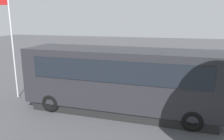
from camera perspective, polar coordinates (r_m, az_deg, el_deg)
The scene contains 13 objects.
ground_plane at distance 16.65m, azimuth 1.40°, elevation -3.29°, with size 80.00×80.00×0.00m, color #4C4C51.
tour_bus at distance 11.21m, azimuth 2.36°, elevation -2.83°, with size 9.90×2.87×3.25m.
spectator_far_left at distance 13.82m, azimuth 10.21°, elevation -2.56°, with size 0.57×0.39×1.73m.
spectator_left at distance 13.80m, azimuth 6.22°, elevation -2.52°, with size 0.58×0.36×1.71m.
spectator_centre at distance 14.01m, azimuth 2.31°, elevation -1.94°, with size 0.57×0.39×1.80m.
spectator_right at distance 14.38m, azimuth -1.60°, elevation -1.90°, with size 0.57×0.31×1.67m.
parked_motorcycle_silver at distance 13.29m, azimuth 4.75°, elevation -5.51°, with size 2.03×0.69×0.99m.
stunt_motorcycle at distance 19.76m, azimuth -8.81°, elevation 1.04°, with size 1.91×1.03×1.23m.
flagpole at distance 14.18m, azimuth -24.22°, elevation 4.64°, with size 0.78×0.36×5.91m.
bay_line_a at distance 16.32m, azimuth 16.11°, elevation -4.17°, with size 0.21×3.89×0.01m.
bay_line_b at distance 16.43m, azimuth 7.50°, elevation -3.63°, with size 0.23×4.55×0.01m.
bay_line_c at distance 16.90m, azimuth -0.81°, elevation -3.03°, with size 0.22×4.19×0.01m.
bay_line_d at distance 17.70m, azimuth -8.51°, elevation -2.42°, with size 0.24×4.67×0.01m.
Camera 1 is at (-3.71, 15.52, 4.76)m, focal length 35.45 mm.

